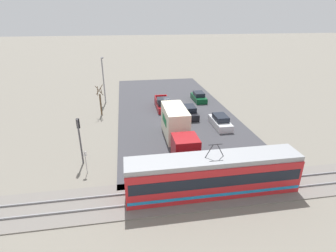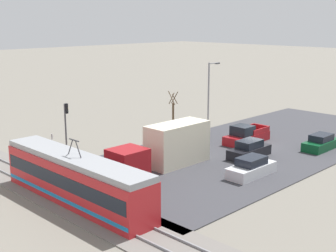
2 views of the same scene
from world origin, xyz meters
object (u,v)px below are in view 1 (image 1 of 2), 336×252
Objects in this scene: sedan_car_1 at (220,122)px; street_lamp_near_crossing at (103,77)px; sedan_car_0 at (199,97)px; no_parking_sign at (86,160)px; light_rail_tram at (213,175)px; traffic_light_pole at (79,135)px; box_truck at (177,128)px; street_tree at (101,102)px; pickup_truck at (163,104)px; sedan_car_2 at (189,112)px.

street_lamp_near_crossing is at bearing 139.42° from sedan_car_1.
sedan_car_1 reaches higher than sedan_car_0.
sedan_car_0 is at bearing -129.51° from no_parking_sign.
light_rail_tram is 3.19× the size of sedan_car_0.
traffic_light_pole is (11.16, -6.60, 1.40)m from light_rail_tram.
street_lamp_near_crossing is at bearing 173.03° from sedan_car_0.
traffic_light_pole is (10.14, 3.18, 1.33)m from box_truck.
pickup_truck is at bearing -173.21° from street_tree.
pickup_truck is (-0.06, -11.42, -0.95)m from box_truck.
traffic_light_pole is at bearing 55.07° from pickup_truck.
street_tree reaches higher than sedan_car_1.
no_parking_sign is at bearing 107.02° from traffic_light_pole.
box_truck is 2.17× the size of sedan_car_2.
street_tree is at bearing 155.59° from sedan_car_1.
sedan_car_0 is 0.94× the size of traffic_light_pole.
light_rail_tram is 3.10× the size of sedan_car_2.
pickup_truck is (0.96, -21.20, -0.88)m from light_rail_tram.
traffic_light_pole is at bearing 86.06° from street_tree.
street_tree reaches higher than sedan_car_0.
box_truck is at bearing -153.27° from sedan_car_1.
sedan_car_2 is 15.60m from street_lamp_near_crossing.
sedan_car_2 is at bearing -141.71° from traffic_light_pole.
street_tree is (9.21, -10.32, 0.31)m from box_truck.
traffic_light_pole is 19.66m from street_lamp_near_crossing.
pickup_truck is 7.27m from sedan_car_0.
sedan_car_0 is at bearing -114.65° from box_truck.
sedan_car_0 is 16.46m from street_tree.
light_rail_tram reaches higher than no_parking_sign.
light_rail_tram is at bearing -103.07° from sedan_car_0.
no_parking_sign is at bearing -129.51° from sedan_car_0.
pickup_truck is 10.37m from sedan_car_1.
sedan_car_0 is 24.50m from traffic_light_pole.
street_tree reaches higher than pickup_truck.
sedan_car_1 is at bearing -158.84° from traffic_light_pole.
light_rail_tram is 3.14× the size of street_tree.
traffic_light_pole reaches higher than pickup_truck.
box_truck is 7.25m from sedan_car_1.
street_lamp_near_crossing is at bearing 143.71° from sedan_car_2.
box_truck is 13.84m from street_tree.
box_truck is 2.11× the size of traffic_light_pole.
sedan_car_0 is 1.98× the size of no_parking_sign.
sedan_car_2 is (-3.22, 4.01, -0.05)m from pickup_truck.
traffic_light_pole is at bearing -72.98° from no_parking_sign.
box_truck is 4.42× the size of no_parking_sign.
light_rail_tram is 13.04m from traffic_light_pole.
light_rail_tram is at bearing 149.41° from traffic_light_pole.
street_tree reaches higher than light_rail_tram.
box_truck is 10.85m from no_parking_sign.
street_tree reaches higher than box_truck.
box_truck is at bearing -162.59° from traffic_light_pole.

